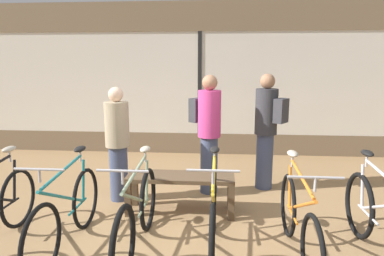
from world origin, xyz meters
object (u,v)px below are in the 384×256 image
object	(u,v)px
bicycle_left	(67,213)
bicycle_center_left	(138,215)
customer_by_window	(267,128)
bicycle_right	(298,222)
customer_near_rack	(118,142)
display_bench	(181,182)
bicycle_far_right	(380,224)
customer_mid_floor	(208,130)
bicycle_center_right	(213,216)

from	to	relation	value
bicycle_left	bicycle_center_left	world-z (taller)	bicycle_center_left
bicycle_center_left	customer_by_window	size ratio (longest dim) A/B	0.99
bicycle_right	customer_near_rack	bearing A→B (deg)	148.58
bicycle_right	display_bench	bearing A→B (deg)	142.31
bicycle_far_right	customer_mid_floor	size ratio (longest dim) A/B	1.02
bicycle_right	display_bench	distance (m)	1.64
customer_near_rack	customer_mid_floor	size ratio (longest dim) A/B	0.91
bicycle_far_right	customer_mid_floor	world-z (taller)	customer_mid_floor
bicycle_center_right	display_bench	size ratio (longest dim) A/B	1.26
bicycle_center_right	customer_near_rack	size ratio (longest dim) A/B	1.09
bicycle_left	bicycle_center_left	bearing A→B (deg)	0.08
bicycle_far_right	customer_near_rack	xyz separation A→B (m)	(-3.02, 1.36, 0.45)
customer_mid_floor	bicycle_left	bearing A→B (deg)	-129.03
bicycle_far_right	customer_near_rack	bearing A→B (deg)	155.82
customer_near_rack	customer_mid_floor	distance (m)	1.33
display_bench	bicycle_center_left	bearing A→B (deg)	-108.64
bicycle_center_right	customer_mid_floor	size ratio (longest dim) A/B	0.99
customer_by_window	customer_mid_floor	size ratio (longest dim) A/B	1.01
bicycle_left	bicycle_right	bearing A→B (deg)	-0.17
bicycle_left	bicycle_center_left	xyz separation A→B (m)	(0.75, 0.00, -0.00)
bicycle_far_right	customer_near_rack	world-z (taller)	customer_near_rack
bicycle_left	display_bench	xyz separation A→B (m)	(1.09, 0.99, 0.02)
display_bench	customer_by_window	world-z (taller)	customer_by_window
display_bench	customer_mid_floor	xyz separation A→B (m)	(0.33, 0.76, 0.55)
bicycle_center_right	customer_near_rack	world-z (taller)	customer_near_rack
bicycle_right	customer_mid_floor	xyz separation A→B (m)	(-0.96, 1.76, 0.57)
bicycle_far_right	display_bench	size ratio (longest dim) A/B	1.30
customer_by_window	customer_mid_floor	bearing A→B (deg)	-165.31
display_bench	bicycle_far_right	bearing A→B (deg)	-25.49
bicycle_center_right	customer_mid_floor	xyz separation A→B (m)	(-0.11, 1.71, 0.56)
bicycle_left	customer_mid_floor	bearing A→B (deg)	50.97
bicycle_far_right	customer_mid_floor	bearing A→B (deg)	134.93
bicycle_right	customer_by_window	distance (m)	2.08
bicycle_right	customer_by_window	xyz separation A→B (m)	(-0.07, 1.99, 0.58)
bicycle_left	bicycle_center_left	distance (m)	0.75
bicycle_center_left	bicycle_far_right	distance (m)	2.42
display_bench	customer_near_rack	size ratio (longest dim) A/B	0.86
bicycle_center_right	bicycle_left	bearing A→B (deg)	-178.45
bicycle_far_right	bicycle_right	bearing A→B (deg)	-179.56
bicycle_center_left	bicycle_far_right	bearing A→B (deg)	-0.04
customer_by_window	customer_near_rack	bearing A→B (deg)	-163.65
bicycle_center_right	bicycle_far_right	xyz separation A→B (m)	(1.64, -0.04, -0.00)
bicycle_left	customer_near_rack	bearing A→B (deg)	83.49
bicycle_left	bicycle_far_right	bearing A→B (deg)	-0.01
bicycle_center_left	display_bench	xyz separation A→B (m)	(0.33, 0.99, 0.02)
bicycle_center_right	display_bench	xyz separation A→B (m)	(-0.45, 0.95, 0.01)
bicycle_center_right	customer_mid_floor	world-z (taller)	customer_mid_floor
display_bench	bicycle_left	bearing A→B (deg)	-137.64
bicycle_center_left	bicycle_center_right	xyz separation A→B (m)	(0.78, 0.04, 0.01)
bicycle_left	customer_by_window	world-z (taller)	customer_by_window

